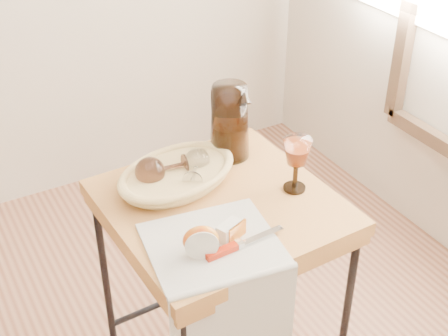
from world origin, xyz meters
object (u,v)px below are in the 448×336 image
bread_basket (177,176)px  pitcher (230,121)px  side_table (221,300)px  goblet_lying_a (165,168)px  wine_goblet (296,164)px  table_knife (242,243)px  tea_towel (213,244)px  apple_half (201,240)px  goblet_lying_b (195,169)px

bread_basket → pitcher: size_ratio=1.21×
side_table → bread_basket: 0.44m
side_table → bread_basket: bread_basket is taller
goblet_lying_a → pitcher: (0.24, 0.05, 0.06)m
pitcher → wine_goblet: (0.07, -0.25, -0.04)m
table_knife → bread_basket: bearing=90.0°
side_table → tea_towel: bearing=-124.9°
bread_basket → apple_half: 0.32m
table_knife → goblet_lying_b: bearing=81.2°
wine_goblet → pitcher: bearing=105.5°
tea_towel → table_knife: (0.06, -0.04, 0.01)m
side_table → wine_goblet: bearing=-14.1°
wine_goblet → table_knife: size_ratio=0.74×
tea_towel → table_knife: bearing=-27.0°
tea_towel → goblet_lying_a: 0.31m
bread_basket → side_table: bearing=-77.0°
goblet_lying_a → apple_half: (-0.06, -0.32, -0.01)m
goblet_lying_b → apple_half: size_ratio=1.32×
pitcher → goblet_lying_b: bearing=-128.7°
goblet_lying_b → table_knife: bearing=-150.6°
goblet_lying_a → goblet_lying_b: size_ratio=1.18×
tea_towel → goblet_lying_b: bearing=79.6°
side_table → bread_basket: size_ratio=2.30×
goblet_lying_a → wine_goblet: (0.31, -0.20, 0.03)m
side_table → goblet_lying_b: bearing=99.6°
goblet_lying_a → table_knife: 0.36m
wine_goblet → goblet_lying_b: bearing=144.2°
goblet_lying_b → wine_goblet: 0.29m
goblet_lying_b → wine_goblet: wine_goblet is taller
apple_half → goblet_lying_a: bearing=101.3°
goblet_lying_b → table_knife: (-0.03, -0.31, -0.03)m
goblet_lying_a → goblet_lying_b: goblet_lying_a is taller
side_table → tea_towel: 0.43m
tea_towel → apple_half: (-0.04, -0.02, 0.04)m
pitcher → table_knife: 0.46m
pitcher → wine_goblet: size_ratio=1.66×
goblet_lying_a → apple_half: bearing=85.7°
side_table → table_knife: (-0.05, -0.20, 0.40)m
apple_half → table_knife: (0.10, -0.02, -0.03)m
goblet_lying_b → pitcher: bearing=-27.1°
side_table → table_knife: 0.45m
goblet_lying_a → goblet_lying_b: (0.08, -0.03, -0.01)m
bread_basket → wine_goblet: 0.34m
goblet_lying_b → pitcher: pitcher is taller
bread_basket → wine_goblet: bearing=-47.8°
side_table → goblet_lying_b: size_ratio=6.46×
tea_towel → pitcher: bearing=63.0°
bread_basket → table_knife: 0.34m
side_table → wine_goblet: size_ratio=4.63×
bread_basket → pitcher: bearing=3.2°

